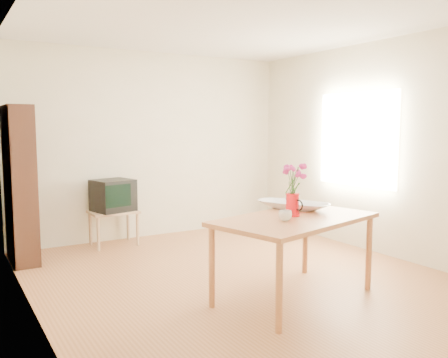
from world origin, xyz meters
TOP-DOWN VIEW (x-y plane):
  - room at (0.03, 0.00)m, footprint 4.50×4.50m
  - table at (0.11, -0.77)m, footprint 1.66×1.20m
  - tv_stand at (-0.70, 1.97)m, footprint 0.60×0.45m
  - bookshelf at (-1.85, 1.75)m, footprint 0.28×0.70m
  - pitcher at (0.12, -0.71)m, footprint 0.14×0.22m
  - flowers at (0.12, -0.71)m, footprint 0.24×0.24m
  - mug at (-0.08, -0.86)m, footprint 0.15×0.15m
  - bowl at (0.35, -0.44)m, footprint 0.63×0.63m
  - teacup_a at (0.31, -0.44)m, footprint 0.10×0.10m
  - teacup_b at (0.39, -0.42)m, footprint 0.07×0.07m
  - television at (-0.70, 1.98)m, footprint 0.56×0.54m

SIDE VIEW (x-z plane):
  - tv_stand at x=-0.70m, z-range 0.16..0.62m
  - television at x=-0.70m, z-range 0.46..0.88m
  - table at x=0.11m, z-range 0.30..1.05m
  - mug at x=-0.08m, z-range 0.75..0.84m
  - bookshelf at x=-1.85m, z-range -0.06..1.74m
  - pitcher at x=0.12m, z-range 0.74..0.95m
  - teacup_b at x=0.39m, z-range 0.90..0.96m
  - teacup_a at x=0.31m, z-range 0.90..0.96m
  - bowl at x=0.35m, z-range 0.75..1.19m
  - flowers at x=0.12m, z-range 0.95..1.28m
  - room at x=0.03m, z-range -0.95..3.55m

